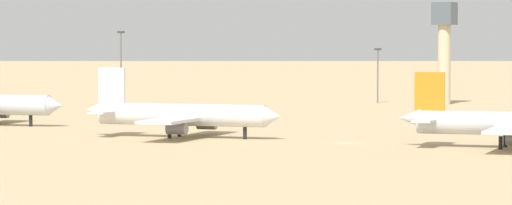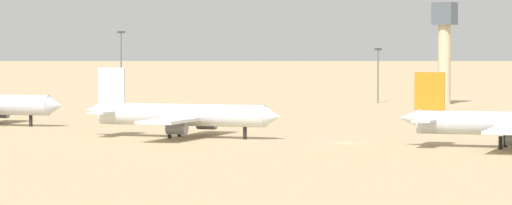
% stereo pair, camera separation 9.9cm
% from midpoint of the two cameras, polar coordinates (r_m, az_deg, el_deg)
% --- Properties ---
extents(ground, '(4000.00, 4000.00, 0.00)m').
position_cam_midpoint_polar(ground, '(231.21, 3.64, -1.61)').
color(ground, tan).
extents(ridge_far_west, '(356.54, 323.87, 91.98)m').
position_cam_midpoint_polar(ridge_far_west, '(1480.89, 2.71, 3.75)').
color(ridge_far_west, slate).
rests_on(ridge_far_west, ground).
extents(parked_jet_white_2, '(35.52, 30.20, 11.74)m').
position_cam_midpoint_polar(parked_jet_white_2, '(243.14, -3.01, -0.49)').
color(parked_jet_white_2, silver).
rests_on(parked_jet_white_2, ground).
extents(parked_jet_orange_3, '(34.99, 29.75, 11.57)m').
position_cam_midpoint_polar(parked_jet_orange_3, '(222.77, 10.02, -0.83)').
color(parked_jet_orange_3, silver).
rests_on(parked_jet_orange_3, ground).
extents(control_tower, '(5.20, 5.20, 25.64)m').
position_cam_midpoint_polar(control_tower, '(364.60, 7.47, 2.36)').
color(control_tower, '#C6B793').
rests_on(control_tower, ground).
extents(light_pole_west, '(1.80, 0.50, 18.39)m').
position_cam_midpoint_polar(light_pole_west, '(350.87, -5.35, 1.53)').
color(light_pole_west, '#59595E').
rests_on(light_pole_west, ground).
extents(light_pole_mid, '(1.80, 0.50, 14.07)m').
position_cam_midpoint_polar(light_pole_mid, '(370.76, 4.86, 1.25)').
color(light_pole_mid, '#59595E').
rests_on(light_pole_mid, ground).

